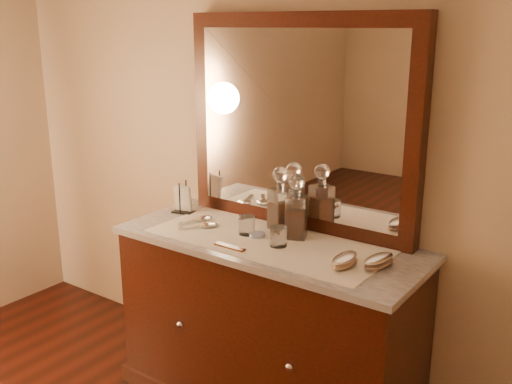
% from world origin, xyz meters
% --- Properties ---
extents(dresser_cabinet, '(1.40, 0.55, 0.82)m').
position_xyz_m(dresser_cabinet, '(0.00, 1.96, 0.41)').
color(dresser_cabinet, black).
rests_on(dresser_cabinet, floor).
extents(knob_left, '(0.04, 0.04, 0.04)m').
position_xyz_m(knob_left, '(-0.30, 1.67, 0.45)').
color(knob_left, silver).
rests_on(knob_left, dresser_cabinet).
extents(knob_right, '(0.04, 0.04, 0.04)m').
position_xyz_m(knob_right, '(0.30, 1.67, 0.45)').
color(knob_right, silver).
rests_on(knob_right, dresser_cabinet).
extents(marble_top, '(1.44, 0.59, 0.03)m').
position_xyz_m(marble_top, '(0.00, 1.96, 0.83)').
color(marble_top, silver).
rests_on(marble_top, dresser_cabinet).
extents(mirror_frame, '(1.20, 0.08, 1.00)m').
position_xyz_m(mirror_frame, '(0.00, 2.20, 1.35)').
color(mirror_frame, black).
rests_on(mirror_frame, marble_top).
extents(mirror_glass, '(1.06, 0.01, 0.86)m').
position_xyz_m(mirror_glass, '(0.00, 2.17, 1.35)').
color(mirror_glass, white).
rests_on(mirror_glass, marble_top).
extents(lace_runner, '(1.10, 0.45, 0.00)m').
position_xyz_m(lace_runner, '(0.00, 1.94, 0.85)').
color(lace_runner, white).
rests_on(lace_runner, marble_top).
extents(pin_dish, '(0.10, 0.10, 0.01)m').
position_xyz_m(pin_dish, '(-0.07, 1.96, 0.86)').
color(pin_dish, white).
rests_on(pin_dish, lace_runner).
extents(comb, '(0.16, 0.03, 0.01)m').
position_xyz_m(comb, '(-0.08, 1.77, 0.86)').
color(comb, brown).
rests_on(comb, lace_runner).
extents(napkin_rack, '(0.12, 0.09, 0.17)m').
position_xyz_m(napkin_rack, '(-0.59, 2.03, 0.92)').
color(napkin_rack, black).
rests_on(napkin_rack, marble_top).
extents(decanter_left, '(0.12, 0.12, 0.30)m').
position_xyz_m(decanter_left, '(-0.03, 2.10, 0.97)').
color(decanter_left, brown).
rests_on(decanter_left, lace_runner).
extents(decanter_right, '(0.12, 0.12, 0.30)m').
position_xyz_m(decanter_right, '(0.09, 2.04, 0.97)').
color(decanter_right, brown).
rests_on(decanter_right, lace_runner).
extents(brush_near, '(0.08, 0.18, 0.05)m').
position_xyz_m(brush_near, '(0.42, 1.88, 0.88)').
color(brush_near, '#93725A').
rests_on(brush_near, lace_runner).
extents(brush_far, '(0.10, 0.18, 0.05)m').
position_xyz_m(brush_far, '(0.54, 1.95, 0.88)').
color(brush_far, '#93725A').
rests_on(brush_far, lace_runner).
extents(hand_mirror_outer, '(0.10, 0.20, 0.02)m').
position_xyz_m(hand_mirror_outer, '(-0.42, 1.97, 0.86)').
color(hand_mirror_outer, silver).
rests_on(hand_mirror_outer, lace_runner).
extents(hand_mirror_inner, '(0.15, 0.19, 0.02)m').
position_xyz_m(hand_mirror_inner, '(-0.34, 1.91, 0.86)').
color(hand_mirror_inner, silver).
rests_on(hand_mirror_inner, lace_runner).
extents(tumblers, '(0.28, 0.12, 0.09)m').
position_xyz_m(tumblers, '(-0.02, 1.93, 0.90)').
color(tumblers, white).
rests_on(tumblers, lace_runner).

